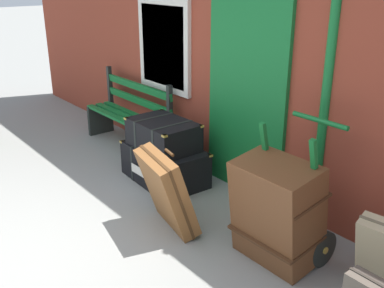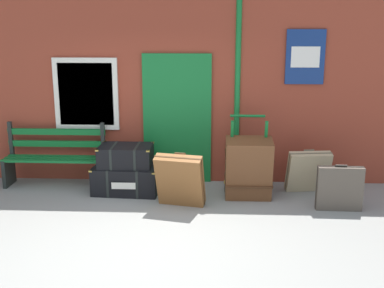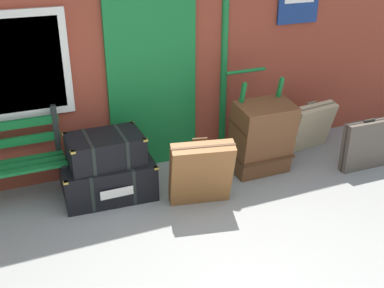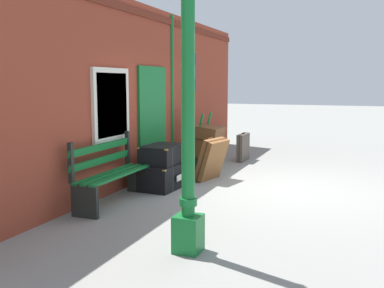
% 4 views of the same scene
% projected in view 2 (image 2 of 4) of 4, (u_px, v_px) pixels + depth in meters
% --- Properties ---
extents(ground_plane, '(60.00, 60.00, 0.00)m').
position_uv_depth(ground_plane, '(146.00, 246.00, 5.62)').
color(ground_plane, gray).
extents(brick_facade, '(10.40, 0.35, 3.20)m').
position_uv_depth(brick_facade, '(166.00, 84.00, 7.74)').
color(brick_facade, brown).
rests_on(brick_facade, ground).
extents(platform_bench, '(1.60, 0.43, 1.01)m').
position_uv_depth(platform_bench, '(55.00, 158.00, 7.68)').
color(platform_bench, '#146B2D').
rests_on(platform_bench, ground).
extents(steamer_trunk_base, '(1.05, 0.71, 0.43)m').
position_uv_depth(steamer_trunk_base, '(127.00, 179.00, 7.41)').
color(steamer_trunk_base, black).
rests_on(steamer_trunk_base, ground).
extents(steamer_trunk_middle, '(0.81, 0.55, 0.33)m').
position_uv_depth(steamer_trunk_middle, '(126.00, 156.00, 7.31)').
color(steamer_trunk_middle, black).
rests_on(steamer_trunk_middle, steamer_trunk_base).
extents(porters_trolley, '(0.71, 0.65, 1.19)m').
position_uv_depth(porters_trolley, '(247.00, 177.00, 7.30)').
color(porters_trolley, black).
rests_on(porters_trolley, ground).
extents(large_brown_trunk, '(0.70, 0.55, 0.93)m').
position_uv_depth(large_brown_trunk, '(248.00, 168.00, 7.08)').
color(large_brown_trunk, brown).
rests_on(large_brown_trunk, ground).
extents(suitcase_tan, '(0.69, 0.41, 0.68)m').
position_uv_depth(suitcase_tan, '(308.00, 171.00, 7.36)').
color(suitcase_tan, tan).
rests_on(suitcase_tan, ground).
extents(suitcase_brown, '(0.64, 0.15, 0.67)m').
position_uv_depth(suitcase_brown, '(339.00, 188.00, 6.65)').
color(suitcase_brown, '#51473D').
rests_on(suitcase_brown, ground).
extents(suitcase_charcoal, '(0.73, 0.54, 0.79)m').
position_uv_depth(suitcase_charcoal, '(180.00, 180.00, 6.74)').
color(suitcase_charcoal, brown).
rests_on(suitcase_charcoal, ground).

